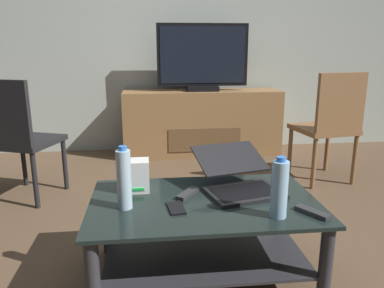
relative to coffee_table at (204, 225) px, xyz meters
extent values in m
plane|color=brown|center=(0.00, 0.31, -0.28)|extent=(7.68, 7.68, 0.00)
cube|color=#A8B2A8|center=(0.00, 2.54, 1.12)|extent=(6.40, 0.12, 2.80)
cube|color=black|center=(0.00, 0.00, 0.12)|extent=(1.09, 0.68, 0.02)
cube|color=#2D2D33|center=(0.00, 0.00, -0.14)|extent=(0.96, 0.60, 0.01)
cylinder|color=#2D2D33|center=(-0.50, -0.29, -0.08)|extent=(0.06, 0.06, 0.39)
cylinder|color=#2D2D33|center=(0.50, -0.29, -0.08)|extent=(0.06, 0.06, 0.39)
cylinder|color=#2D2D33|center=(-0.50, 0.29, -0.08)|extent=(0.06, 0.06, 0.39)
cylinder|color=#2D2D33|center=(0.50, 0.29, -0.08)|extent=(0.06, 0.06, 0.39)
cube|color=olive|center=(0.30, 2.22, 0.06)|extent=(1.63, 0.42, 0.68)
cube|color=brown|center=(0.30, 2.01, -0.08)|extent=(0.73, 0.01, 0.24)
cube|color=black|center=(0.30, 2.20, 0.42)|extent=(0.32, 0.20, 0.05)
cube|color=black|center=(0.30, 2.20, 0.75)|extent=(0.92, 0.04, 0.62)
cube|color=black|center=(0.30, 2.18, 0.75)|extent=(0.86, 0.01, 0.55)
cube|color=brown|center=(1.21, 1.31, 0.16)|extent=(0.50, 0.50, 0.04)
cube|color=brown|center=(1.24, 1.12, 0.41)|extent=(0.42, 0.10, 0.49)
cylinder|color=brown|center=(1.37, 1.53, -0.07)|extent=(0.04, 0.04, 0.42)
cylinder|color=brown|center=(0.99, 1.47, -0.07)|extent=(0.04, 0.04, 0.42)
cylinder|color=brown|center=(1.43, 1.15, -0.07)|extent=(0.04, 0.04, 0.42)
cylinder|color=brown|center=(1.05, 1.10, -0.07)|extent=(0.04, 0.04, 0.42)
cube|color=black|center=(-1.18, 1.20, 0.15)|extent=(0.57, 0.57, 0.04)
cube|color=black|center=(-1.25, 1.02, 0.39)|extent=(0.40, 0.18, 0.48)
cylinder|color=black|center=(-0.93, 1.32, -0.08)|extent=(0.04, 0.04, 0.41)
cylinder|color=black|center=(-1.29, 1.45, -0.08)|extent=(0.04, 0.04, 0.41)
cylinder|color=black|center=(-1.06, 0.96, -0.08)|extent=(0.04, 0.04, 0.41)
cube|color=black|center=(0.21, 0.05, 0.14)|extent=(0.41, 0.34, 0.02)
cube|color=black|center=(0.21, 0.05, 0.15)|extent=(0.36, 0.27, 0.00)
cube|color=black|center=(0.17, 0.23, 0.27)|extent=(0.41, 0.32, 0.10)
cube|color=teal|center=(0.17, 0.22, 0.27)|extent=(0.37, 0.28, 0.09)
cube|color=white|center=(-0.32, 0.16, 0.21)|extent=(0.12, 0.11, 0.16)
cube|color=#19D84C|center=(-0.32, 0.11, 0.16)|extent=(0.07, 0.00, 0.01)
cylinder|color=#99C6E5|center=(0.30, -0.21, 0.26)|extent=(0.07, 0.07, 0.25)
cylinder|color=blue|center=(0.30, -0.21, 0.39)|extent=(0.04, 0.04, 0.02)
cylinder|color=silver|center=(-0.37, -0.05, 0.27)|extent=(0.07, 0.07, 0.27)
cylinder|color=blue|center=(-0.37, -0.05, 0.41)|extent=(0.04, 0.04, 0.02)
cube|color=black|center=(-0.14, -0.08, 0.14)|extent=(0.09, 0.15, 0.01)
cube|color=#2D2D30|center=(-0.07, 0.07, 0.14)|extent=(0.13, 0.16, 0.02)
cube|color=#2D2D30|center=(0.45, -0.21, 0.14)|extent=(0.12, 0.16, 0.02)
camera|label=1|loc=(-0.25, -1.68, 0.86)|focal=35.54mm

